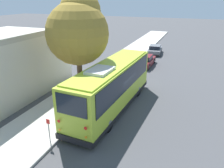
{
  "coord_description": "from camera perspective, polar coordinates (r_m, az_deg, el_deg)",
  "views": [
    {
      "loc": [
        -14.01,
        -5.15,
        7.78
      ],
      "look_at": [
        1.14,
        0.74,
        1.3
      ],
      "focal_mm": 35.0,
      "sensor_mm": 36.0,
      "label": 1
    }
  ],
  "objects": [
    {
      "name": "sign_post_near",
      "position": [
        12.96,
        -16.15,
        -11.43
      ],
      "size": [
        0.06,
        0.22,
        1.4
      ],
      "color": "gray",
      "rests_on": "sidewalk_slab"
    },
    {
      "name": "curb_strip",
      "position": [
        17.36,
        -4.05,
        -4.68
      ],
      "size": [
        80.0,
        0.14,
        0.15
      ],
      "primitive_type": "cube",
      "color": "#AAA69D",
      "rests_on": "ground"
    },
    {
      "name": "sign_post_far",
      "position": [
        14.0,
        -12.46,
        -8.51
      ],
      "size": [
        0.06,
        0.22,
        1.35
      ],
      "color": "gray",
      "rests_on": "sidewalk_slab"
    },
    {
      "name": "parked_sedan_maroon",
      "position": [
        26.88,
        8.71,
        6.0
      ],
      "size": [
        4.31,
        1.8,
        1.31
      ],
      "rotation": [
        0.0,
        0.0,
        -0.02
      ],
      "color": "maroon",
      "rests_on": "ground"
    },
    {
      "name": "parked_sedan_gray",
      "position": [
        33.02,
        11.15,
        8.76
      ],
      "size": [
        4.22,
        2.02,
        1.28
      ],
      "rotation": [
        0.0,
        0.0,
        0.07
      ],
      "color": "slate",
      "rests_on": "ground"
    },
    {
      "name": "shuttle_bus",
      "position": [
        15.71,
        -0.01,
        -0.03
      ],
      "size": [
        10.45,
        2.94,
        3.62
      ],
      "rotation": [
        0.0,
        0.0,
        -0.06
      ],
      "color": "#ADC633",
      "rests_on": "ground"
    },
    {
      "name": "ground_plane",
      "position": [
        16.83,
        0.94,
        -5.8
      ],
      "size": [
        160.0,
        160.0,
        0.0
      ],
      "primitive_type": "plane",
      "color": "#474749"
    },
    {
      "name": "fire_hydrant",
      "position": [
        23.26,
        2.2,
        3.61
      ],
      "size": [
        0.22,
        0.22,
        0.81
      ],
      "color": "#99999E",
      "rests_on": "sidewalk_slab"
    },
    {
      "name": "sidewalk_slab",
      "position": [
        18.24,
        -9.85,
        -3.6
      ],
      "size": [
        80.0,
        3.92,
        0.15
      ],
      "primitive_type": "cube",
      "color": "beige",
      "rests_on": "ground"
    },
    {
      "name": "street_tree",
      "position": [
        16.29,
        -8.84,
        13.99
      ],
      "size": [
        4.54,
        4.54,
        8.16
      ],
      "color": "brown",
      "rests_on": "sidewalk_slab"
    }
  ]
}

